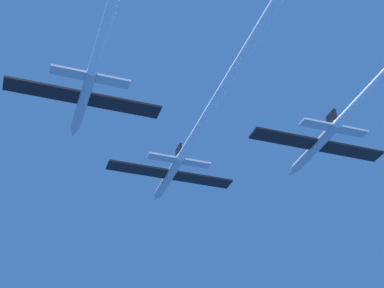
% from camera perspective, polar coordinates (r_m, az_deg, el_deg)
% --- Properties ---
extents(jet_lead, '(17.37, 63.08, 2.88)m').
position_cam_1_polar(jet_lead, '(68.15, 2.51, 4.53)').
color(jet_lead, '#B2BAC6').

